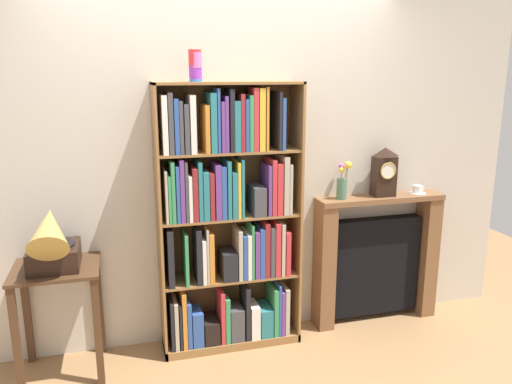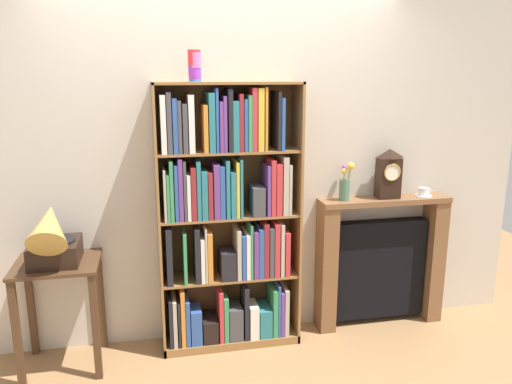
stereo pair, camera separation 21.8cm
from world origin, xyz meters
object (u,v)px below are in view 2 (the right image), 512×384
object	(u,v)px
bookshelf	(228,225)
teacup_with_saucer	(424,192)
cup_stack	(195,66)
side_table_left	(59,291)
gramophone	(52,238)
fireplace_mantel	(380,262)
mantel_clock	(389,174)
flower_vase	(346,183)

from	to	relation	value
bookshelf	teacup_with_saucer	distance (m)	1.53
cup_stack	bookshelf	bearing A→B (deg)	5.18
side_table_left	teacup_with_saucer	world-z (taller)	teacup_with_saucer
gramophone	fireplace_mantel	world-z (taller)	gramophone
cup_stack	mantel_clock	world-z (taller)	cup_stack
side_table_left	flower_vase	xyz separation A→B (m)	(2.03, 0.12, 0.61)
fireplace_mantel	mantel_clock	world-z (taller)	mantel_clock
flower_vase	fireplace_mantel	bearing A→B (deg)	3.58
side_table_left	gramophone	bearing A→B (deg)	-90.00
flower_vase	teacup_with_saucer	distance (m)	0.65
side_table_left	flower_vase	distance (m)	2.12
side_table_left	fireplace_mantel	distance (m)	2.35
side_table_left	fireplace_mantel	bearing A→B (deg)	3.53
bookshelf	teacup_with_saucer	world-z (taller)	bookshelf
mantel_clock	fireplace_mantel	bearing A→B (deg)	133.31
mantel_clock	cup_stack	bearing A→B (deg)	-177.20
bookshelf	cup_stack	bearing A→B (deg)	-174.82
gramophone	fireplace_mantel	distance (m)	2.40
bookshelf	flower_vase	bearing A→B (deg)	3.26
teacup_with_saucer	fireplace_mantel	bearing A→B (deg)	176.99
flower_vase	gramophone	bearing A→B (deg)	-174.69
side_table_left	flower_vase	world-z (taller)	flower_vase
side_table_left	mantel_clock	xyz separation A→B (m)	(2.37, 0.13, 0.67)
teacup_with_saucer	bookshelf	bearing A→B (deg)	-177.98
cup_stack	gramophone	xyz separation A→B (m)	(-0.94, -0.12, -1.05)
cup_stack	teacup_with_saucer	bearing A→B (deg)	2.39
side_table_left	gramophone	world-z (taller)	gramophone
bookshelf	cup_stack	distance (m)	1.11
teacup_with_saucer	flower_vase	bearing A→B (deg)	-179.70
fireplace_mantel	teacup_with_saucer	xyz separation A→B (m)	(0.32, -0.02, 0.55)
bookshelf	gramophone	bearing A→B (deg)	-173.11
side_table_left	teacup_with_saucer	bearing A→B (deg)	2.75
side_table_left	teacup_with_saucer	distance (m)	2.72
cup_stack	fireplace_mantel	xyz separation A→B (m)	(1.41, 0.09, -1.49)
cup_stack	gramophone	world-z (taller)	cup_stack
gramophone	teacup_with_saucer	distance (m)	2.68
side_table_left	cup_stack	bearing A→B (deg)	3.40
fireplace_mantel	side_table_left	bearing A→B (deg)	-176.47
gramophone	mantel_clock	distance (m)	2.39
cup_stack	gramophone	distance (m)	1.42
gramophone	mantel_clock	bearing A→B (deg)	4.58
gramophone	flower_vase	bearing A→B (deg)	5.31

